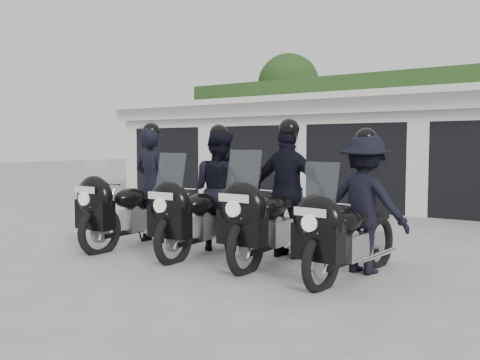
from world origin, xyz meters
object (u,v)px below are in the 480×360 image
Objects in this scene: police_bike_c at (282,199)px; police_bike_d at (358,211)px; police_bike_a at (138,195)px; police_bike_b at (211,197)px.

police_bike_c is 1.25m from police_bike_d.
police_bike_a is 2.56m from police_bike_c.
police_bike_a is 1.00× the size of police_bike_c.
police_bike_c is (2.53, 0.37, 0.06)m from police_bike_a.
police_bike_d is at bearing -3.03° from police_bike_b.
police_bike_d is (1.23, -0.21, -0.07)m from police_bike_c.
police_bike_b is at bearing 11.01° from police_bike_a.
police_bike_a is at bearing -171.34° from police_bike_c.
police_bike_a is 1.03× the size of police_bike_b.
police_bike_a is 3.77m from police_bike_d.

